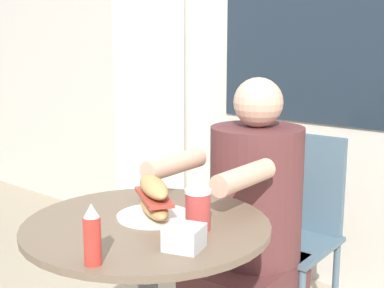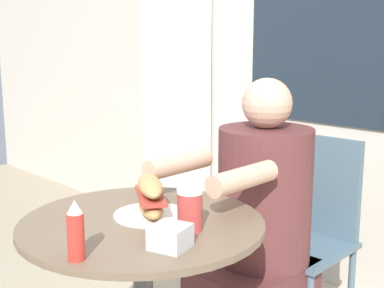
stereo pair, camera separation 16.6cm
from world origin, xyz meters
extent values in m
cube|color=silver|center=(-1.22, 1.25, 1.20)|extent=(0.30, 0.30, 2.40)
cylinder|color=brown|center=(0.00, 0.00, 0.74)|extent=(0.72, 0.72, 0.02)
cube|color=slate|center=(-0.01, 0.80, 0.44)|extent=(0.40, 0.40, 0.02)
cube|color=slate|center=(-0.01, 0.98, 0.66)|extent=(0.35, 0.05, 0.42)
cylinder|color=slate|center=(-0.18, 0.96, 0.21)|extent=(0.03, 0.03, 0.43)
cylinder|color=brown|center=(-0.01, 0.58, 0.70)|extent=(0.35, 0.35, 0.50)
sphere|color=#D6A889|center=(-0.01, 0.58, 1.04)|extent=(0.18, 0.18, 0.18)
cylinder|color=#D6A889|center=(0.15, 0.28, 0.85)|extent=(0.08, 0.28, 0.07)
cylinder|color=#D6A889|center=(-0.13, 0.26, 0.85)|extent=(0.08, 0.28, 0.07)
cylinder|color=white|center=(-0.01, 0.05, 0.75)|extent=(0.22, 0.22, 0.01)
ellipsoid|color=tan|center=(-0.01, 0.05, 0.78)|extent=(0.23, 0.18, 0.05)
cube|color=#B74233|center=(-0.01, 0.05, 0.81)|extent=(0.22, 0.18, 0.01)
ellipsoid|color=tan|center=(-0.01, 0.05, 0.84)|extent=(0.23, 0.18, 0.05)
cylinder|color=#B73D38|center=(0.15, 0.05, 0.80)|extent=(0.07, 0.07, 0.11)
cylinder|color=white|center=(0.15, 0.05, 0.86)|extent=(0.07, 0.07, 0.01)
cube|color=silver|center=(0.21, -0.08, 0.78)|extent=(0.11, 0.11, 0.06)
cylinder|color=red|center=(0.11, -0.29, 0.80)|extent=(0.04, 0.04, 0.12)
cone|color=white|center=(0.11, -0.29, 0.88)|extent=(0.04, 0.04, 0.03)
camera|label=1|loc=(1.05, -1.04, 1.27)|focal=50.00mm
camera|label=2|loc=(1.17, -0.93, 1.27)|focal=50.00mm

